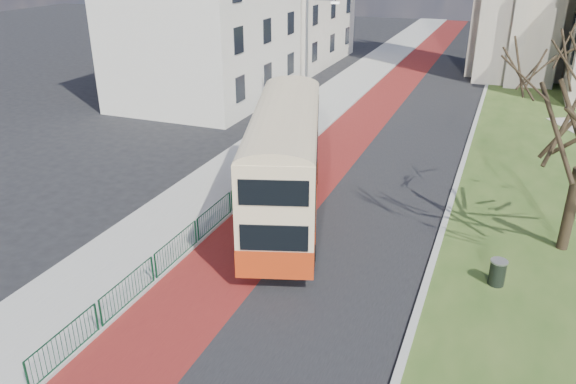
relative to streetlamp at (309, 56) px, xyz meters
The scene contains 12 objects.
ground 19.08m from the streetlamp, 76.42° to the right, with size 160.00×160.00×0.00m, color black.
road_carriageway 7.70m from the streetlamp, 18.88° to the left, with size 9.00×120.00×0.01m, color black.
bus_lane 5.91m from the streetlamp, 32.43° to the left, with size 3.40×120.00×0.01m, color #591414.
pavement_west 5.00m from the streetlamp, 108.07° to the left, with size 4.00×120.00×0.12m, color gray.
kerb_west 5.13m from the streetlamp, 56.03° to the left, with size 0.25×120.00×0.13m, color #999993.
kerb_east 12.07m from the streetlamp, 20.95° to the left, with size 0.25×80.00×0.13m, color #999993.
pedestrian_railing 14.64m from the streetlamp, 84.30° to the right, with size 0.07×24.00×1.12m.
street_block_near 10.62m from the streetlamp, 157.49° to the left, with size 10.30×14.30×13.00m.
street_block_far 22.24m from the streetlamp, 115.76° to the left, with size 10.30×16.30×11.50m.
streetlamp is the anchor object (origin of this frame).
bus 14.20m from the streetlamp, 74.36° to the right, with size 6.21×11.94×4.88m.
litter_bin 20.71m from the streetlamp, 51.11° to the right, with size 0.72×0.72×0.96m.
Camera 1 is at (7.75, -16.25, 11.09)m, focal length 35.00 mm.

